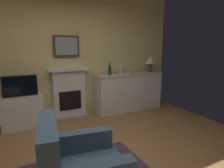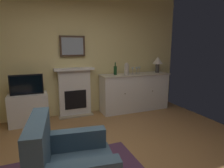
{
  "view_description": "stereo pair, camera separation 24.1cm",
  "coord_description": "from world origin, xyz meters",
  "views": [
    {
      "loc": [
        -1.0,
        -2.01,
        1.57
      ],
      "look_at": [
        0.29,
        0.58,
        1.0
      ],
      "focal_mm": 30.85,
      "sensor_mm": 36.0,
      "label": 1
    },
    {
      "loc": [
        -0.78,
        -2.11,
        1.57
      ],
      "look_at": [
        0.29,
        0.58,
        1.0
      ],
      "focal_mm": 30.85,
      "sensor_mm": 36.0,
      "label": 2
    }
  ],
  "objects": [
    {
      "name": "wall_rear",
      "position": [
        0.0,
        2.28,
        1.41
      ],
      "size": [
        5.41,
        0.06,
        2.82
      ],
      "primitive_type": "cube",
      "color": "#EAD68C",
      "rests_on": "ground_plane"
    },
    {
      "name": "framed_picture",
      "position": [
        0.01,
        2.2,
        1.57
      ],
      "size": [
        0.55,
        0.04,
        0.45
      ],
      "color": "#473323"
    },
    {
      "name": "table_lamp",
      "position": [
        2.09,
        1.97,
        1.19
      ],
      "size": [
        0.26,
        0.26,
        0.4
      ],
      "color": "#4C4742",
      "rests_on": "sideboard_cabinet"
    },
    {
      "name": "wine_glass_left",
      "position": [
        1.37,
        1.93,
        1.03
      ],
      "size": [
        0.07,
        0.07,
        0.16
      ],
      "color": "silver",
      "rests_on": "sideboard_cabinet"
    },
    {
      "name": "sideboard_cabinet",
      "position": [
        1.45,
        1.97,
        0.46
      ],
      "size": [
        1.71,
        0.49,
        0.91
      ],
      "color": "white",
      "rests_on": "ground_plane"
    },
    {
      "name": "wine_glass_center",
      "position": [
        1.48,
        1.94,
        1.03
      ],
      "size": [
        0.07,
        0.07,
        0.16
      ],
      "color": "silver",
      "rests_on": "sideboard_cabinet"
    },
    {
      "name": "tv_set",
      "position": [
        -0.96,
        1.97,
        0.83
      ],
      "size": [
        0.62,
        0.07,
        0.4
      ],
      "color": "black",
      "rests_on": "tv_cabinet"
    },
    {
      "name": "tv_cabinet",
      "position": [
        -0.96,
        1.99,
        0.31
      ],
      "size": [
        0.75,
        0.42,
        0.63
      ],
      "color": "white",
      "rests_on": "ground_plane"
    },
    {
      "name": "fireplace_unit",
      "position": [
        0.01,
        2.15,
        0.55
      ],
      "size": [
        0.87,
        0.3,
        1.1
      ],
      "color": "white",
      "rests_on": "ground_plane"
    },
    {
      "name": "vase_decorative",
      "position": [
        1.2,
        1.92,
        1.05
      ],
      "size": [
        0.11,
        0.11,
        0.28
      ],
      "color": "beige",
      "rests_on": "sideboard_cabinet"
    },
    {
      "name": "wine_glass_right",
      "position": [
        1.59,
        2.01,
        1.03
      ],
      "size": [
        0.07,
        0.07,
        0.16
      ],
      "color": "silver",
      "rests_on": "sideboard_cabinet"
    },
    {
      "name": "wine_bottle",
      "position": [
        0.95,
        2.0,
        1.02
      ],
      "size": [
        0.08,
        0.08,
        0.29
      ],
      "color": "#193F1E",
      "rests_on": "sideboard_cabinet"
    }
  ]
}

